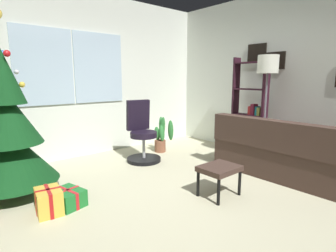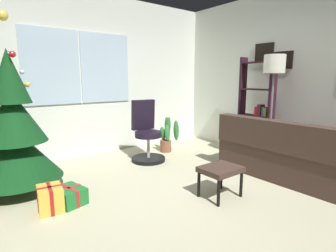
# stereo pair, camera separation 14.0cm
# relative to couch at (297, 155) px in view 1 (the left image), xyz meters

# --- Properties ---
(ground_plane) EXTENTS (4.64, 5.05, 0.10)m
(ground_plane) POSITION_rel_couch_xyz_m (-1.67, 0.39, -0.35)
(ground_plane) COLOR #BDB998
(wall_back_with_windows) EXTENTS (4.64, 0.12, 2.81)m
(wall_back_with_windows) POSITION_rel_couch_xyz_m (-1.68, 2.97, 1.12)
(wall_back_with_windows) COLOR silver
(wall_back_with_windows) RESTS_ON ground_plane
(wall_right_with_frames) EXTENTS (0.12, 5.05, 2.81)m
(wall_right_with_frames) POSITION_rel_couch_xyz_m (0.70, 0.39, 1.11)
(wall_right_with_frames) COLOR silver
(wall_right_with_frames) RESTS_ON ground_plane
(couch) EXTENTS (1.62, 1.86, 0.82)m
(couch) POSITION_rel_couch_xyz_m (0.00, 0.00, 0.00)
(couch) COLOR #402D26
(couch) RESTS_ON ground_plane
(footstool) EXTENTS (0.45, 0.36, 0.36)m
(footstool) POSITION_rel_couch_xyz_m (-1.40, 0.29, 0.01)
(footstool) COLOR #402D26
(footstool) RESTS_ON ground_plane
(holiday_tree) EXTENTS (1.02, 1.02, 2.11)m
(holiday_tree) POSITION_rel_couch_xyz_m (-3.21, 1.90, 0.42)
(holiday_tree) COLOR #4C331E
(holiday_tree) RESTS_ON ground_plane
(gift_box_green) EXTENTS (0.34, 0.39, 0.19)m
(gift_box_green) POSITION_rel_couch_xyz_m (-2.84, 1.19, -0.21)
(gift_box_green) COLOR #1E722D
(gift_box_green) RESTS_ON ground_plane
(gift_box_gold) EXTENTS (0.28, 0.34, 0.26)m
(gift_box_gold) POSITION_rel_couch_xyz_m (-3.05, 1.16, -0.17)
(gift_box_gold) COLOR gold
(gift_box_gold) RESTS_ON ground_plane
(office_chair) EXTENTS (0.56, 0.56, 1.01)m
(office_chair) POSITION_rel_couch_xyz_m (-1.28, 2.00, 0.10)
(office_chair) COLOR black
(office_chair) RESTS_ON ground_plane
(bookshelf) EXTENTS (0.18, 0.64, 1.74)m
(bookshelf) POSITION_rel_couch_xyz_m (0.44, 1.08, 0.47)
(bookshelf) COLOR #301420
(bookshelf) RESTS_ON ground_plane
(floor_lamp) EXTENTS (0.32, 0.32, 1.72)m
(floor_lamp) POSITION_rel_couch_xyz_m (0.18, 0.64, 1.14)
(floor_lamp) COLOR slate
(floor_lamp) RESTS_ON ground_plane
(potted_plant) EXTENTS (0.35, 0.35, 0.67)m
(potted_plant) POSITION_rel_couch_xyz_m (-0.68, 2.20, 0.01)
(potted_plant) COLOR brown
(potted_plant) RESTS_ON ground_plane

